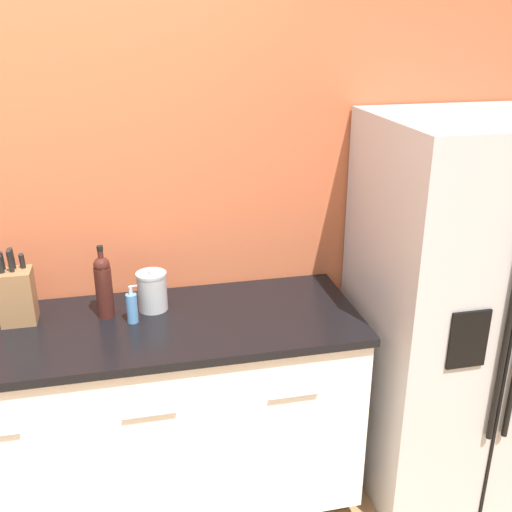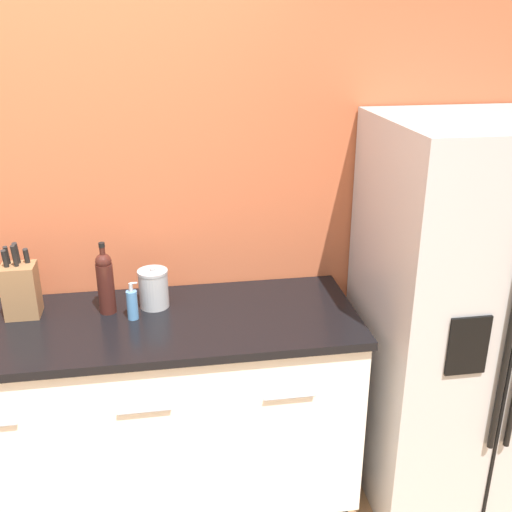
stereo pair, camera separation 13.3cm
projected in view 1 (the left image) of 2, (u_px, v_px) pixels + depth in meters
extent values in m
cube|color=#BC5B38|center=(3.00, 220.00, 2.49)|extent=(10.00, 0.05, 2.60)
cube|color=black|center=(94.00, 498.00, 2.73)|extent=(2.27, 0.54, 0.09)
cube|color=white|center=(83.00, 422.00, 2.53)|extent=(2.31, 0.62, 0.81)
cube|color=black|center=(71.00, 335.00, 2.36)|extent=(2.34, 0.64, 0.03)
cylinder|color=#99999E|center=(150.00, 415.00, 2.21)|extent=(0.20, 0.01, 0.01)
cylinder|color=#99999E|center=(294.00, 396.00, 2.32)|extent=(0.20, 0.01, 0.01)
cube|color=#B2B2B5|center=(459.00, 311.00, 2.67)|extent=(0.84, 0.74, 1.72)
cube|color=black|center=(509.00, 353.00, 2.34)|extent=(0.01, 0.01, 1.69)
cylinder|color=black|center=(507.00, 337.00, 2.29)|extent=(0.02, 0.02, 0.95)
cube|color=black|center=(469.00, 340.00, 2.27)|extent=(0.16, 0.01, 0.24)
cube|color=olive|center=(17.00, 297.00, 2.39)|extent=(0.14, 0.11, 0.22)
cylinder|color=black|center=(2.00, 261.00, 2.34)|extent=(0.02, 0.03, 0.08)
cylinder|color=black|center=(0.00, 264.00, 2.31)|extent=(0.02, 0.04, 0.08)
cylinder|color=black|center=(12.00, 258.00, 2.34)|extent=(0.02, 0.04, 0.09)
cylinder|color=black|center=(10.00, 261.00, 2.31)|extent=(0.02, 0.04, 0.10)
cylinder|color=black|center=(22.00, 261.00, 2.36)|extent=(0.02, 0.03, 0.07)
cylinder|color=#3D1914|center=(104.00, 292.00, 2.43)|extent=(0.07, 0.07, 0.22)
sphere|color=#3D1914|center=(102.00, 265.00, 2.39)|extent=(0.07, 0.07, 0.07)
cylinder|color=#3D1914|center=(101.00, 259.00, 2.38)|extent=(0.02, 0.02, 0.07)
cylinder|color=black|center=(100.00, 248.00, 2.36)|extent=(0.03, 0.03, 0.02)
cylinder|color=#4C7FB2|center=(132.00, 308.00, 2.40)|extent=(0.04, 0.04, 0.12)
cylinder|color=#B2B2B5|center=(131.00, 290.00, 2.37)|extent=(0.02, 0.02, 0.04)
cylinder|color=#B2B2B5|center=(134.00, 286.00, 2.37)|extent=(0.03, 0.01, 0.01)
cylinder|color=#A3A3A5|center=(152.00, 292.00, 2.51)|extent=(0.12, 0.12, 0.15)
cylinder|color=#A3A3A5|center=(151.00, 274.00, 2.47)|extent=(0.13, 0.13, 0.01)
sphere|color=#A3A3A5|center=(151.00, 272.00, 2.47)|extent=(0.02, 0.02, 0.02)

